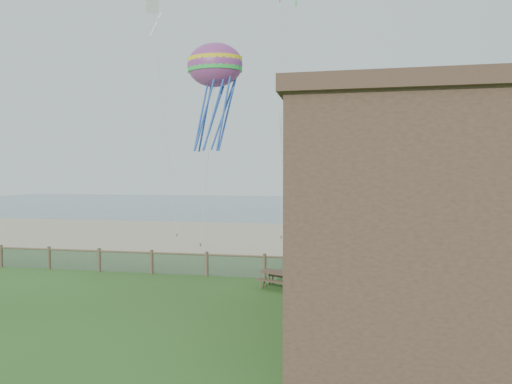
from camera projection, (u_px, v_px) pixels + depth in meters
ground at (160, 310)px, 17.41m from camera, size 160.00×160.00×0.00m
sand_beach at (262, 236)px, 39.00m from camera, size 72.00×20.00×0.02m
ocean at (305, 204)px, 82.18m from camera, size 160.00×68.00×0.02m
chainlink_fence at (207, 265)px, 23.28m from camera, size 36.20×0.20×1.25m
motel_deck at (487, 288)px, 19.85m from camera, size 15.00×2.00×0.50m
picnic_table at (280, 280)px, 20.76m from camera, size 2.11×1.87×0.74m
octopus_kite at (215, 95)px, 29.45m from camera, size 4.00×3.15×7.40m
kite_white at (153, 15)px, 34.12m from camera, size 1.93×2.08×2.65m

